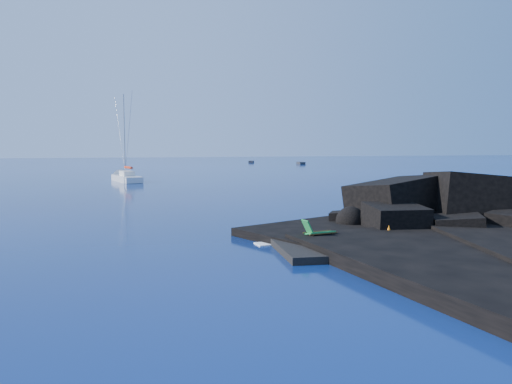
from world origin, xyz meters
TOP-DOWN VIEW (x-y plane):
  - ground at (0.00, 0.00)m, footprint 400.00×400.00m
  - headland at (13.00, 3.00)m, footprint 24.00×24.00m
  - beach at (4.50, 0.50)m, footprint 9.08×6.86m
  - surf_foam at (5.00, 5.00)m, footprint 10.00×8.00m
  - sailboat at (-5.31, 51.62)m, footprint 4.97×12.15m
  - deck_chair at (2.74, 1.46)m, footprint 1.80×1.02m
  - towel at (4.12, 0.04)m, footprint 1.73×0.90m
  - sunbather at (4.12, 0.04)m, footprint 1.62×0.53m
  - marker_cone at (6.76, 1.61)m, footprint 0.46×0.46m
  - distant_boat_a at (33.24, 122.99)m, footprint 2.79×4.49m
  - distant_boat_b at (42.96, 107.02)m, footprint 2.14×4.94m

SIDE VIEW (x-z plane):
  - ground at x=0.00m, z-range 0.00..0.00m
  - headland at x=13.00m, z-range -1.80..1.80m
  - beach at x=4.50m, z-range -0.35..0.35m
  - surf_foam at x=5.00m, z-range -0.03..0.03m
  - sailboat at x=-5.31m, z-range -6.23..6.23m
  - distant_boat_a at x=33.24m, z-range -0.29..0.29m
  - distant_boat_b at x=42.96m, z-range -0.32..0.32m
  - towel at x=4.12m, z-range 0.35..0.39m
  - sunbather at x=4.12m, z-range 0.39..0.63m
  - marker_cone at x=6.76m, z-range 0.35..0.89m
  - deck_chair at x=2.74m, z-range 0.35..1.52m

